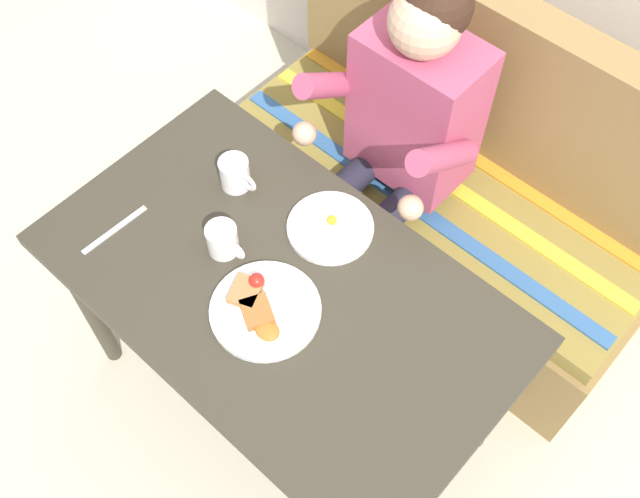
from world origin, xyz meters
The scene contains 9 objects.
ground_plane centered at (0.00, 0.00, 0.00)m, with size 8.00×8.00×0.00m, color beige.
table centered at (0.00, 0.00, 0.65)m, with size 1.20×0.70×0.73m.
couch centered at (0.00, 0.76, 0.33)m, with size 1.44×0.56×1.00m.
person centered at (-0.10, 0.59, 0.74)m, with size 0.45×0.61×1.21m.
plate_breakfast centered at (0.02, -0.08, 0.74)m, with size 0.27×0.27×0.05m.
plate_eggs centered at (-0.02, 0.21, 0.74)m, with size 0.22×0.22×0.04m.
coffee_mug centered at (-0.17, -0.02, 0.78)m, with size 0.12×0.08×0.09m.
coffee_mug_second centered at (-0.30, 0.15, 0.78)m, with size 0.12×0.08×0.09m.
knife centered at (-0.43, -0.17, 0.73)m, with size 0.01×0.20×0.01m, color silver.
Camera 1 is at (0.69, -0.61, 2.34)m, focal length 42.22 mm.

